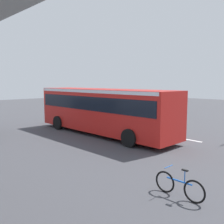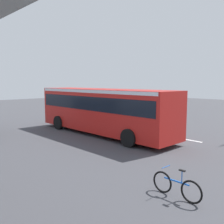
% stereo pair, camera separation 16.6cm
% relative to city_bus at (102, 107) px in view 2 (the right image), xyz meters
% --- Properties ---
extents(ground, '(80.00, 80.00, 0.00)m').
position_rel_city_bus_xyz_m(ground, '(-0.99, -0.54, -1.88)').
color(ground, '#424247').
extents(city_bus, '(11.54, 2.85, 3.15)m').
position_rel_city_bus_xyz_m(city_bus, '(0.00, 0.00, 0.00)').
color(city_bus, red).
rests_on(city_bus, ground).
extents(bicycle_blue, '(1.77, 0.44, 0.96)m').
position_rel_city_bus_xyz_m(bicycle_blue, '(-8.95, 4.75, -1.51)').
color(bicycle_blue, black).
rests_on(bicycle_blue, ground).
extents(pedestrian, '(0.38, 0.38, 1.79)m').
position_rel_city_bus_xyz_m(pedestrian, '(-2.64, -2.21, -1.00)').
color(pedestrian, '#2D2D38').
rests_on(pedestrian, ground).
extents(lane_dash_leftmost, '(2.00, 0.20, 0.01)m').
position_rel_city_bus_xyz_m(lane_dash_leftmost, '(-4.99, -2.77, -1.88)').
color(lane_dash_leftmost, silver).
rests_on(lane_dash_leftmost, ground).
extents(lane_dash_left, '(2.00, 0.20, 0.01)m').
position_rel_city_bus_xyz_m(lane_dash_left, '(-0.99, -2.77, -1.88)').
color(lane_dash_left, silver).
rests_on(lane_dash_left, ground).
extents(lane_dash_centre, '(2.00, 0.20, 0.01)m').
position_rel_city_bus_xyz_m(lane_dash_centre, '(3.01, -2.77, -1.88)').
color(lane_dash_centre, silver).
rests_on(lane_dash_centre, ground).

